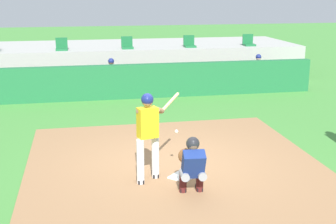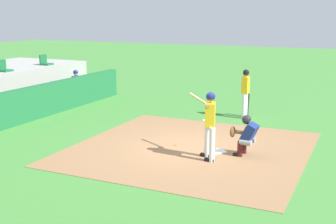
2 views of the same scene
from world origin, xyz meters
TOP-DOWN VIEW (x-y plane):
  - ground_plane at (0.00, 0.00)m, footprint 80.00×80.00m
  - dirt_infield at (0.00, 0.00)m, footprint 6.40×6.40m
  - home_plate at (0.00, -0.80)m, footprint 0.62×0.62m
  - batter_at_plate at (-0.68, -0.80)m, footprint 1.06×1.09m
  - catcher_crouched at (0.01, -1.58)m, footprint 0.50×1.56m
  - on_deck_batter at (4.39, -0.38)m, footprint 0.58×0.23m
  - dugout_wall at (0.00, 6.50)m, footprint 13.00×0.30m
  - dugout_player_2 at (4.90, 7.34)m, footprint 0.49×0.70m
  - stadium_seat_3 at (2.60, 9.38)m, footprint 0.46×0.46m
  - stadium_seat_4 at (5.20, 9.38)m, footprint 0.46×0.46m

SIDE VIEW (x-z plane):
  - ground_plane at x=0.00m, z-range 0.00..0.00m
  - dirt_infield at x=0.00m, z-range 0.00..0.01m
  - home_plate at x=0.00m, z-range 0.01..0.04m
  - dugout_wall at x=0.00m, z-range 0.00..1.20m
  - catcher_crouched at x=0.01m, z-range 0.05..1.17m
  - dugout_player_2 at x=4.90m, z-range 0.02..1.32m
  - on_deck_batter at x=4.39m, z-range 0.13..1.91m
  - batter_at_plate at x=-0.68m, z-range 0.13..1.94m
  - stadium_seat_3 at x=2.60m, z-range 1.29..1.77m
  - stadium_seat_4 at x=5.20m, z-range 1.29..1.77m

